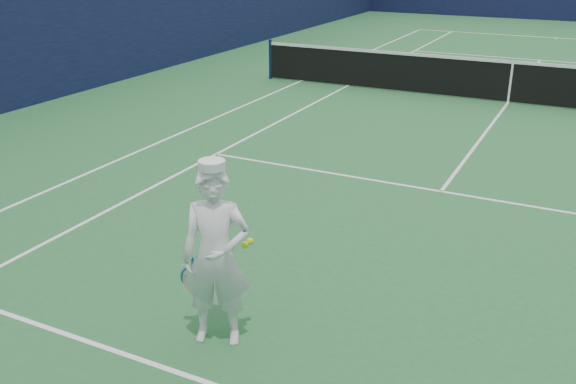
{
  "coord_description": "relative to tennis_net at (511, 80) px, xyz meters",
  "views": [
    {
      "loc": [
        2.0,
        -15.71,
        3.66
      ],
      "look_at": [
        -0.98,
        -9.75,
        1.01
      ],
      "focal_mm": 40.0,
      "sensor_mm": 36.0,
      "label": 1
    }
  ],
  "objects": [
    {
      "name": "tennis_player",
      "position": [
        -0.98,
        -11.25,
        0.34
      ],
      "size": [
        0.87,
        0.63,
        1.84
      ],
      "rotation": [
        0.0,
        0.0,
        0.37
      ],
      "color": "white",
      "rests_on": "ground"
    },
    {
      "name": "court_markings",
      "position": [
        0.0,
        0.0,
        -0.55
      ],
      "size": [
        11.03,
        23.83,
        0.01
      ],
      "color": "white",
      "rests_on": "ground"
    },
    {
      "name": "windscreen_fence",
      "position": [
        0.0,
        0.0,
        1.45
      ],
      "size": [
        20.12,
        36.12,
        4.0
      ],
      "color": "#0E1235",
      "rests_on": "ground"
    },
    {
      "name": "ground",
      "position": [
        0.0,
        0.0,
        -0.55
      ],
      "size": [
        80.0,
        80.0,
        0.0
      ],
      "primitive_type": "plane",
      "color": "#256132",
      "rests_on": "ground"
    },
    {
      "name": "tennis_net",
      "position": [
        0.0,
        0.0,
        0.0
      ],
      "size": [
        12.88,
        0.09,
        1.07
      ],
      "color": "#141E4C",
      "rests_on": "ground"
    }
  ]
}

